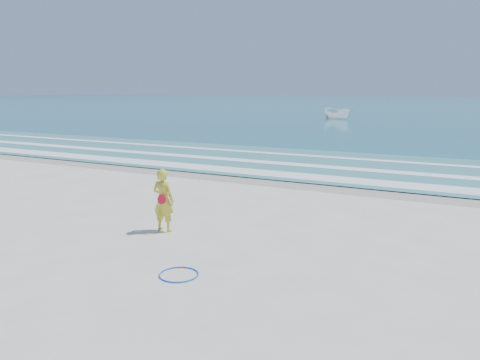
% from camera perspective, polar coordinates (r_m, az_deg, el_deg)
% --- Properties ---
extents(ground, '(400.00, 400.00, 0.00)m').
position_cam_1_polar(ground, '(11.91, -9.27, -8.04)').
color(ground, silver).
rests_on(ground, ground).
extents(wet_sand, '(400.00, 2.40, 0.00)m').
position_cam_1_polar(wet_sand, '(19.63, 6.35, -0.30)').
color(wet_sand, '#B2A893').
rests_on(wet_sand, ground).
extents(ocean, '(400.00, 190.00, 0.04)m').
position_cam_1_polar(ocean, '(114.29, 23.78, 8.33)').
color(ocean, '#19727F').
rests_on(ocean, ground).
extents(shallow, '(400.00, 10.00, 0.01)m').
position_cam_1_polar(shallow, '(24.30, 10.52, 1.90)').
color(shallow, '#59B7AD').
rests_on(shallow, ocean).
extents(foam_near, '(400.00, 1.40, 0.01)m').
position_cam_1_polar(foam_near, '(20.82, 7.62, 0.47)').
color(foam_near, white).
rests_on(foam_near, shallow).
extents(foam_mid, '(400.00, 0.90, 0.01)m').
position_cam_1_polar(foam_mid, '(23.54, 9.97, 1.64)').
color(foam_mid, white).
rests_on(foam_mid, shallow).
extents(foam_far, '(400.00, 0.60, 0.01)m').
position_cam_1_polar(foam_far, '(26.68, 12.06, 2.68)').
color(foam_far, white).
rests_on(foam_far, shallow).
extents(hoop, '(1.05, 1.05, 0.03)m').
position_cam_1_polar(hoop, '(10.15, -7.47, -11.35)').
color(hoop, blue).
rests_on(hoop, ground).
extents(boat, '(4.32, 2.67, 1.56)m').
position_cam_1_polar(boat, '(59.90, 11.87, 8.03)').
color(boat, white).
rests_on(boat, ocean).
extents(woman, '(0.65, 0.44, 1.74)m').
position_cam_1_polar(woman, '(12.96, -9.32, -2.44)').
color(woman, gold).
rests_on(woman, ground).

